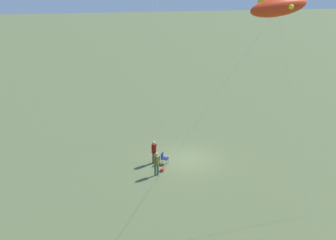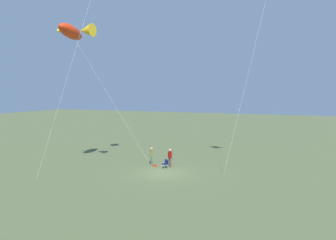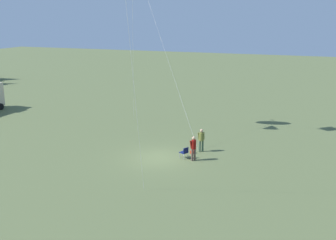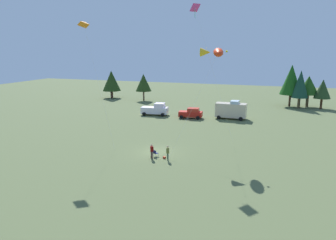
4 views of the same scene
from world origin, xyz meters
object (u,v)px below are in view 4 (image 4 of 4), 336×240
object	(u,v)px
backpack_on_grass	(164,158)
van_camper_beige	(231,110)
car_red_sedan	(191,113)
kite_large_fish	(215,52)
person_kite_flyer	(168,152)
kite_delta_orange	(85,24)
person_spectator	(152,150)
kite_diamond_rainbow	(196,13)
truck_white_pickup	(155,109)
folding_chair	(155,153)

from	to	relation	value
backpack_on_grass	van_camper_beige	distance (m)	24.85
backpack_on_grass	car_red_sedan	distance (m)	22.84
backpack_on_grass	kite_large_fish	bearing A→B (deg)	52.66
person_kite_flyer	kite_delta_orange	size ratio (longest dim) A/B	0.11
person_spectator	kite_delta_orange	bearing A→B (deg)	117.02
kite_large_fish	kite_diamond_rainbow	size ratio (longest dim) A/B	0.72
truck_white_pickup	kite_diamond_rainbow	bearing A→B (deg)	-62.00
person_kite_flyer	kite_delta_orange	bearing A→B (deg)	143.53
truck_white_pickup	kite_diamond_rainbow	size ratio (longest dim) A/B	0.30
folding_chair	truck_white_pickup	xyz separation A→B (m)	(-8.79, 22.95, 0.61)
truck_white_pickup	person_spectator	bearing A→B (deg)	-76.43
folding_chair	van_camper_beige	distance (m)	24.84
truck_white_pickup	person_kite_flyer	bearing A→B (deg)	-72.38
folding_chair	car_red_sedan	size ratio (longest dim) A/B	0.19
car_red_sedan	kite_delta_orange	size ratio (longest dim) A/B	0.28
backpack_on_grass	truck_white_pickup	bearing A→B (deg)	113.29
van_camper_beige	backpack_on_grass	bearing A→B (deg)	-98.57
backpack_on_grass	kite_diamond_rainbow	bearing A→B (deg)	68.78
kite_delta_orange	van_camper_beige	bearing A→B (deg)	59.27
folding_chair	person_spectator	xyz separation A→B (m)	(-0.17, -0.70, 0.53)
person_kite_flyer	person_spectator	size ratio (longest dim) A/B	1.00
kite_delta_orange	kite_diamond_rainbow	bearing A→B (deg)	21.80
van_camper_beige	kite_delta_orange	world-z (taller)	kite_delta_orange
van_camper_beige	car_red_sedan	bearing A→B (deg)	-164.40
truck_white_pickup	car_red_sedan	bearing A→B (deg)	-10.64
folding_chair	kite_delta_orange	distance (m)	17.21
van_camper_beige	folding_chair	bearing A→B (deg)	-101.36
backpack_on_grass	kite_delta_orange	world-z (taller)	kite_delta_orange
kite_delta_orange	kite_diamond_rainbow	xyz separation A→B (m)	(12.19, 4.87, 1.35)
van_camper_beige	kite_delta_orange	size ratio (longest dim) A/B	0.35
truck_white_pickup	car_red_sedan	size ratio (longest dim) A/B	1.20
backpack_on_grass	kite_large_fish	xyz separation A→B (m)	(4.45, 5.84, 11.89)
kite_delta_orange	person_kite_flyer	bearing A→B (deg)	-6.08
folding_chair	kite_delta_orange	world-z (taller)	kite_delta_orange
person_kite_flyer	kite_diamond_rainbow	bearing A→B (deg)	45.21
kite_delta_orange	car_red_sedan	bearing A→B (deg)	71.84
kite_large_fish	folding_chair	bearing A→B (deg)	-135.11
truck_white_pickup	car_red_sedan	world-z (taller)	truck_white_pickup
truck_white_pickup	kite_delta_orange	xyz separation A→B (m)	(-0.07, -22.53, 14.13)
kite_large_fish	kite_diamond_rainbow	world-z (taller)	kite_diamond_rainbow
folding_chair	kite_large_fish	distance (m)	14.00
person_spectator	backpack_on_grass	size ratio (longest dim) A/B	5.44
kite_delta_orange	kite_diamond_rainbow	distance (m)	13.20
kite_diamond_rainbow	backpack_on_grass	bearing A→B (deg)	-111.22
person_kite_flyer	car_red_sedan	bearing A→B (deg)	68.03
person_spectator	kite_delta_orange	world-z (taller)	kite_delta_orange
kite_large_fish	person_kite_flyer	bearing A→B (deg)	-121.33
car_red_sedan	kite_diamond_rainbow	bearing A→B (deg)	-78.68
person_kite_flyer	backpack_on_grass	bearing A→B (deg)	110.14
folding_chair	van_camper_beige	world-z (taller)	van_camper_beige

